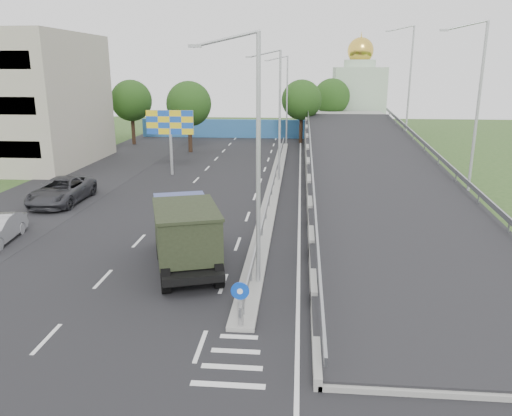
# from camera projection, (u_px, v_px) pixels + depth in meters

# --- Properties ---
(ground) EXTENTS (160.00, 160.00, 0.00)m
(ground) POSITION_uv_depth(u_px,v_px,m) (232.00, 366.00, 15.44)
(ground) COLOR #2D4C1E
(ground) RESTS_ON ground
(road_surface) EXTENTS (26.00, 90.00, 0.04)m
(road_surface) POSITION_uv_depth(u_px,v_px,m) (228.00, 200.00, 34.87)
(road_surface) COLOR black
(road_surface) RESTS_ON ground
(parking_strip) EXTENTS (8.00, 90.00, 0.05)m
(parking_strip) POSITION_uv_depth(u_px,v_px,m) (50.00, 196.00, 35.97)
(parking_strip) COLOR black
(parking_strip) RESTS_ON ground
(median) EXTENTS (1.00, 44.00, 0.20)m
(median) POSITION_uv_depth(u_px,v_px,m) (274.00, 186.00, 38.42)
(median) COLOR gray
(median) RESTS_ON ground
(overpass_ramp) EXTENTS (10.00, 50.00, 3.50)m
(overpass_ramp) POSITION_uv_depth(u_px,v_px,m) (374.00, 167.00, 37.34)
(overpass_ramp) COLOR gray
(overpass_ramp) RESTS_ON ground
(median_guardrail) EXTENTS (0.09, 44.00, 0.71)m
(median_guardrail) POSITION_uv_depth(u_px,v_px,m) (274.00, 178.00, 38.24)
(median_guardrail) COLOR gray
(median_guardrail) RESTS_ON median
(sign_bollard) EXTENTS (0.64, 0.23, 1.67)m
(sign_bollard) POSITION_uv_depth(u_px,v_px,m) (240.00, 304.00, 17.24)
(sign_bollard) COLOR black
(sign_bollard) RESTS_ON median
(lamp_post_near) EXTENTS (2.74, 0.18, 10.08)m
(lamp_post_near) POSITION_uv_depth(u_px,v_px,m) (254.00, 150.00, 19.60)
(lamp_post_near) COLOR #B2B5B7
(lamp_post_near) RESTS_ON median
(lamp_post_mid) EXTENTS (2.74, 0.18, 10.08)m
(lamp_post_mid) POSITION_uv_depth(u_px,v_px,m) (277.00, 109.00, 38.78)
(lamp_post_mid) COLOR #B2B5B7
(lamp_post_mid) RESTS_ON median
(lamp_post_far) EXTENTS (2.74, 0.18, 10.08)m
(lamp_post_far) POSITION_uv_depth(u_px,v_px,m) (285.00, 95.00, 57.96)
(lamp_post_far) COLOR #B2B5B7
(lamp_post_far) RESTS_ON median
(blue_wall) EXTENTS (30.00, 0.50, 2.40)m
(blue_wall) POSITION_uv_depth(u_px,v_px,m) (255.00, 129.00, 65.31)
(blue_wall) COLOR #296399
(blue_wall) RESTS_ON ground
(church) EXTENTS (7.00, 7.00, 13.80)m
(church) POSITION_uv_depth(u_px,v_px,m) (358.00, 94.00, 70.68)
(church) COLOR #B2CCAD
(church) RESTS_ON ground
(billboard) EXTENTS (4.00, 0.24, 5.50)m
(billboard) POSITION_uv_depth(u_px,v_px,m) (170.00, 126.00, 41.91)
(billboard) COLOR #B2B5B7
(billboard) RESTS_ON ground
(tree_left_mid) EXTENTS (4.80, 4.80, 7.60)m
(tree_left_mid) POSITION_uv_depth(u_px,v_px,m) (189.00, 104.00, 53.23)
(tree_left_mid) COLOR black
(tree_left_mid) RESTS_ON ground
(tree_median_far) EXTENTS (4.80, 4.80, 7.60)m
(tree_median_far) POSITION_uv_depth(u_px,v_px,m) (302.00, 100.00, 59.89)
(tree_median_far) COLOR black
(tree_median_far) RESTS_ON ground
(tree_left_far) EXTENTS (4.80, 4.80, 7.60)m
(tree_left_far) POSITION_uv_depth(u_px,v_px,m) (131.00, 101.00, 58.70)
(tree_left_far) COLOR black
(tree_left_far) RESTS_ON ground
(tree_ramp_far) EXTENTS (4.80, 4.80, 7.60)m
(tree_ramp_far) POSITION_uv_depth(u_px,v_px,m) (332.00, 97.00, 66.26)
(tree_ramp_far) COLOR black
(tree_ramp_far) RESTS_ON ground
(dump_truck) EXTENTS (4.56, 7.37, 3.06)m
(dump_truck) POSITION_uv_depth(u_px,v_px,m) (185.00, 231.00, 22.83)
(dump_truck) COLOR black
(dump_truck) RESTS_ON ground
(parked_car_c) EXTENTS (2.92, 6.20, 1.71)m
(parked_car_c) POSITION_uv_depth(u_px,v_px,m) (62.00, 191.00, 33.83)
(parked_car_c) COLOR #313236
(parked_car_c) RESTS_ON ground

